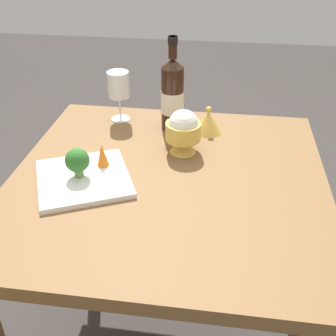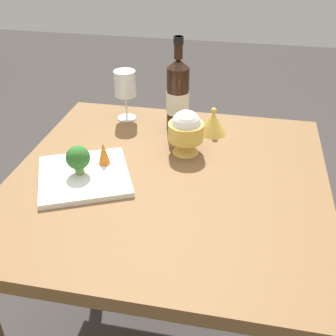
# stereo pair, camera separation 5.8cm
# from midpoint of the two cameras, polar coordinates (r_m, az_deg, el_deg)

# --- Properties ---
(ground_plane) EXTENTS (8.00, 8.00, 0.00)m
(ground_plane) POSITION_cam_midpoint_polar(r_m,az_deg,el_deg) (1.71, -1.04, -21.75)
(ground_plane) COLOR #383330
(dining_table) EXTENTS (0.91, 0.91, 0.72)m
(dining_table) POSITION_cam_midpoint_polar(r_m,az_deg,el_deg) (1.25, -1.33, -4.36)
(dining_table) COLOR brown
(dining_table) RESTS_ON ground_plane
(wine_bottle) EXTENTS (0.08, 0.08, 0.32)m
(wine_bottle) POSITION_cam_midpoint_polar(r_m,az_deg,el_deg) (1.42, -0.57, 9.99)
(wine_bottle) COLOR black
(wine_bottle) RESTS_ON dining_table
(wine_glass) EXTENTS (0.08, 0.08, 0.18)m
(wine_glass) POSITION_cam_midpoint_polar(r_m,az_deg,el_deg) (1.49, -7.89, 11.04)
(wine_glass) COLOR white
(wine_glass) RESTS_ON dining_table
(rice_bowl) EXTENTS (0.11, 0.11, 0.14)m
(rice_bowl) POSITION_cam_midpoint_polar(r_m,az_deg,el_deg) (1.29, 0.80, 5.09)
(rice_bowl) COLOR gold
(rice_bowl) RESTS_ON dining_table
(rice_bowl_lid) EXTENTS (0.10, 0.10, 0.09)m
(rice_bowl_lid) POSITION_cam_midpoint_polar(r_m,az_deg,el_deg) (1.43, 4.35, 6.33)
(rice_bowl_lid) COLOR gold
(rice_bowl_lid) RESTS_ON dining_table
(serving_plate) EXTENTS (0.33, 0.33, 0.02)m
(serving_plate) POSITION_cam_midpoint_polar(r_m,az_deg,el_deg) (1.21, -12.79, -1.44)
(serving_plate) COLOR white
(serving_plate) RESTS_ON dining_table
(broccoli_floret) EXTENTS (0.07, 0.07, 0.09)m
(broccoli_floret) POSITION_cam_midpoint_polar(r_m,az_deg,el_deg) (1.18, -13.65, 0.92)
(broccoli_floret) COLOR #729E4C
(broccoli_floret) RESTS_ON serving_plate
(carrot_garnish_left) EXTENTS (0.04, 0.04, 0.07)m
(carrot_garnish_left) POSITION_cam_midpoint_polar(r_m,az_deg,el_deg) (1.23, -10.29, 1.72)
(carrot_garnish_left) COLOR orange
(carrot_garnish_left) RESTS_ON serving_plate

